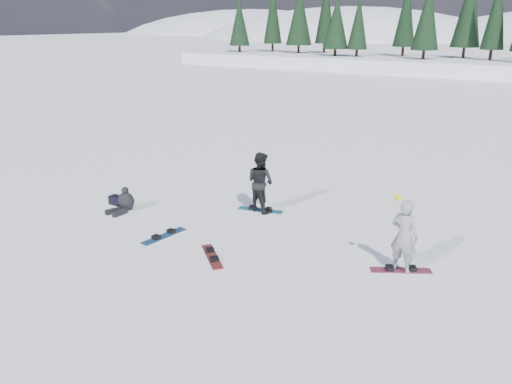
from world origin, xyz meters
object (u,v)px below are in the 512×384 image
snowboarder_man (260,182)px  snowboard_loose_a (164,236)px  snowboarder_woman (404,236)px  snowboard_loose_b (212,256)px  gear_bag (116,200)px  seated_rider (125,202)px

snowboarder_man → snowboard_loose_a: 3.63m
snowboarder_woman → snowboard_loose_b: size_ratio=1.36×
snowboarder_woman → snowboard_loose_b: 4.92m
snowboarder_man → gear_bag: (-4.43, -2.15, -0.84)m
snowboard_loose_a → seated_rider: bearing=77.5°
snowboarder_woman → snowboard_loose_a: size_ratio=1.36×
snowboard_loose_b → snowboarder_woman: bearing=63.9°
gear_bag → snowboard_loose_a: (3.20, -1.13, -0.14)m
snowboarder_woman → snowboarder_man: 5.44m
seated_rider → snowboard_loose_a: 2.67m
snowboard_loose_b → snowboarder_man: bearing=142.2°
seated_rider → gear_bag: 0.76m
snowboarder_man → snowboard_loose_b: (0.75, -3.58, -0.97)m
snowboarder_woman → gear_bag: (-9.61, -0.50, -0.80)m
gear_bag → snowboard_loose_a: gear_bag is taller
snowboarder_woman → gear_bag: size_ratio=4.52×
gear_bag → seated_rider: bearing=-19.8°
seated_rider → snowboard_loose_b: size_ratio=0.67×
snowboard_loose_a → snowboarder_man: bearing=-13.6°
snowboarder_woman → gear_bag: bearing=10.9°
gear_bag → snowboard_loose_b: (5.18, -1.43, -0.14)m
seated_rider → gear_bag: size_ratio=2.22×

